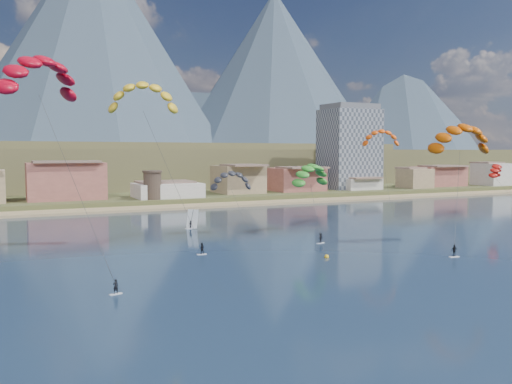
% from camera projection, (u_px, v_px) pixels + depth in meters
% --- Properties ---
extents(ground, '(2400.00, 2400.00, 0.00)m').
position_uv_depth(ground, '(391.00, 312.00, 54.63)').
color(ground, black).
rests_on(ground, ground).
extents(beach, '(2200.00, 12.00, 0.90)m').
position_uv_depth(beach, '(142.00, 209.00, 150.08)').
color(beach, '#A1835C').
rests_on(beach, ground).
extents(land, '(2200.00, 900.00, 4.00)m').
position_uv_depth(land, '(38.00, 167.00, 559.02)').
color(land, brown).
rests_on(land, ground).
extents(foothills, '(940.00, 210.00, 18.00)m').
position_uv_depth(foothills, '(127.00, 165.00, 272.91)').
color(foothills, brown).
rests_on(foothills, ground).
extents(mountain_ridge, '(2060.00, 480.00, 400.00)m').
position_uv_depth(mountain_ridge, '(13.00, 58.00, 778.85)').
color(mountain_ridge, '#2B3948').
rests_on(mountain_ridge, ground).
extents(apartment_tower, '(20.00, 16.00, 32.00)m').
position_uv_depth(apartment_tower, '(349.00, 147.00, 204.93)').
color(apartment_tower, gray).
rests_on(apartment_tower, ground).
extents(watchtower, '(5.82, 5.82, 8.60)m').
position_uv_depth(watchtower, '(152.00, 185.00, 158.96)').
color(watchtower, '#47382D').
rests_on(watchtower, ground).
extents(kitesurfer_red, '(13.75, 17.86, 30.17)m').
position_uv_depth(kitesurfer_red, '(38.00, 71.00, 66.98)').
color(kitesurfer_red, silver).
rests_on(kitesurfer_red, ground).
extents(kitesurfer_yellow, '(13.68, 14.89, 29.38)m').
position_uv_depth(kitesurfer_yellow, '(143.00, 93.00, 89.39)').
color(kitesurfer_yellow, silver).
rests_on(kitesurfer_yellow, ground).
extents(kitesurfer_orange, '(17.55, 13.31, 23.87)m').
position_uv_depth(kitesurfer_orange, '(460.00, 134.00, 94.17)').
color(kitesurfer_orange, silver).
rests_on(kitesurfer_orange, ground).
extents(kitesurfer_green, '(11.79, 17.00, 17.42)m').
position_uv_depth(kitesurfer_green, '(311.00, 172.00, 107.79)').
color(kitesurfer_green, silver).
rests_on(kitesurfer_green, ground).
extents(distant_kite_dark, '(8.83, 6.20, 14.46)m').
position_uv_depth(distant_kite_dark, '(231.00, 177.00, 104.94)').
color(distant_kite_dark, '#262626').
rests_on(distant_kite_dark, ground).
extents(distant_kite_orange, '(9.85, 7.67, 22.94)m').
position_uv_depth(distant_kite_orange, '(381.00, 135.00, 130.33)').
color(distant_kite_orange, '#262626').
rests_on(distant_kite_orange, ground).
extents(distant_kite_red, '(8.38, 7.55, 14.81)m').
position_uv_depth(distant_kite_red, '(495.00, 169.00, 141.63)').
color(distant_kite_red, '#262626').
rests_on(distant_kite_red, ground).
extents(windsurfer, '(2.34, 2.57, 4.03)m').
position_uv_depth(windsurfer, '(191.00, 223.00, 113.04)').
color(windsurfer, silver).
rests_on(windsurfer, ground).
extents(buoy, '(0.74, 0.74, 0.74)m').
position_uv_depth(buoy, '(327.00, 257.00, 82.26)').
color(buoy, gold).
rests_on(buoy, ground).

